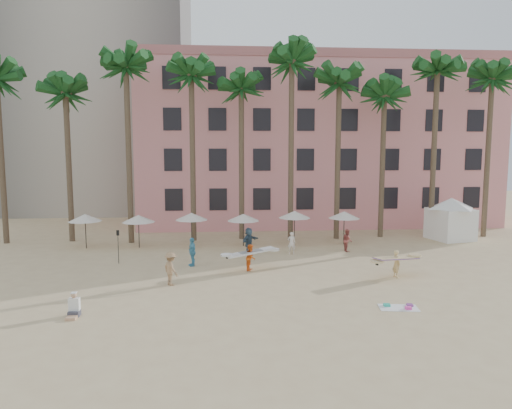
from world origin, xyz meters
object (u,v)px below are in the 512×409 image
object	(u,v)px
cabana	(451,215)
carrier_white	(251,256)
pink_hotel	(312,145)
carrier_yellow	(396,261)

from	to	relation	value
cabana	carrier_white	bearing A→B (deg)	-153.04
pink_hotel	cabana	distance (m)	16.46
pink_hotel	cabana	bearing A→B (deg)	-52.27
cabana	carrier_yellow	world-z (taller)	cabana
carrier_white	pink_hotel	bearing A→B (deg)	69.37
cabana	carrier_white	xyz separation A→B (m)	(-17.27, -8.79, -1.17)
cabana	carrier_white	distance (m)	19.41
cabana	carrier_yellow	size ratio (longest dim) A/B	1.72
cabana	carrier_yellow	bearing A→B (deg)	-128.94
pink_hotel	cabana	world-z (taller)	pink_hotel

